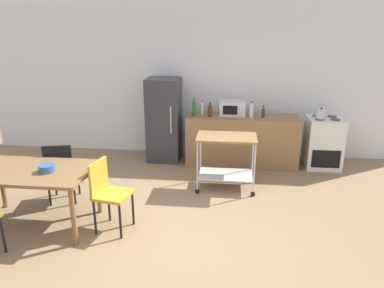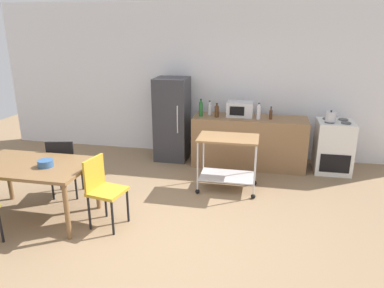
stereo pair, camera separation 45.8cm
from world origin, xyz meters
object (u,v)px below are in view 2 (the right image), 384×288
object	(u,v)px
stove_oven	(333,147)
refrigerator	(172,119)
kitchen_cart	(228,155)
microwave	(240,109)
bottle_wine	(271,114)
bottle_sesame_oil	(217,111)
fruit_bowl	(46,163)
kettle	(331,117)
bottle_hot_sauce	(201,109)
chair_black	(64,164)
bottle_olive_oil	(210,109)
dining_table	(31,170)
chair_mustard	(103,187)
bottle_soda	(259,112)

from	to	relation	value
stove_oven	refrigerator	bearing A→B (deg)	178.40
stove_oven	refrigerator	xyz separation A→B (m)	(-2.90, 0.08, 0.32)
kitchen_cart	stove_oven	bearing A→B (deg)	33.41
kitchen_cart	microwave	world-z (taller)	microwave
stove_oven	bottle_wine	xyz separation A→B (m)	(-1.10, -0.06, 0.53)
bottle_sesame_oil	fruit_bowl	size ratio (longest dim) A/B	1.31
refrigerator	kettle	distance (m)	2.80
kitchen_cart	bottle_hot_sauce	size ratio (longest dim) A/B	2.89
chair_black	stove_oven	bearing A→B (deg)	-168.37
kitchen_cart	bottle_sesame_oil	bearing A→B (deg)	107.34
kitchen_cart	bottle_sesame_oil	xyz separation A→B (m)	(-0.32, 1.03, 0.43)
bottle_olive_oil	fruit_bowl	size ratio (longest dim) A/B	1.37
bottle_wine	fruit_bowl	xyz separation A→B (m)	(-2.74, -2.48, -0.19)
bottle_olive_oil	bottle_wine	size ratio (longest dim) A/B	1.18
microwave	stove_oven	bearing A→B (deg)	-1.93
refrigerator	kettle	bearing A→B (deg)	-3.70
bottle_olive_oil	fruit_bowl	distance (m)	3.07
microwave	bottle_wine	bearing A→B (deg)	-12.36
dining_table	fruit_bowl	world-z (taller)	fruit_bowl
chair_mustard	bottle_sesame_oil	world-z (taller)	bottle_sesame_oil
microwave	kitchen_cart	bearing A→B (deg)	-93.60
kitchen_cart	chair_mustard	bearing A→B (deg)	-135.68
dining_table	kitchen_cart	bearing A→B (deg)	30.10
chair_mustard	stove_oven	size ratio (longest dim) A/B	0.97
chair_mustard	fruit_bowl	bearing A→B (deg)	103.66
bottle_soda	bottle_wine	world-z (taller)	bottle_soda
refrigerator	bottle_wine	bearing A→B (deg)	-4.59
bottle_wine	fruit_bowl	bearing A→B (deg)	-137.92
stove_oven	kitchen_cart	world-z (taller)	stove_oven
chair_mustard	bottle_sesame_oil	size ratio (longest dim) A/B	3.57
dining_table	microwave	world-z (taller)	microwave
dining_table	stove_oven	xyz separation A→B (m)	(4.08, 2.50, -0.22)
bottle_soda	kettle	distance (m)	1.19
microwave	bottle_wine	size ratio (longest dim) A/B	2.08
stove_oven	fruit_bowl	bearing A→B (deg)	-146.51
chair_black	fruit_bowl	xyz separation A→B (m)	(0.18, -0.68, 0.28)
kettle	dining_table	bearing A→B (deg)	-148.75
bottle_hot_sauce	bottle_soda	xyz separation A→B (m)	(1.02, -0.01, -0.01)
stove_oven	bottle_sesame_oil	distance (m)	2.11
microwave	bottle_soda	world-z (taller)	bottle_soda
chair_black	fruit_bowl	size ratio (longest dim) A/B	4.68
bottle_wine	kitchen_cart	bearing A→B (deg)	-120.01
bottle_olive_oil	bottle_soda	world-z (taller)	bottle_soda
stove_oven	bottle_olive_oil	distance (m)	2.25
chair_mustard	kettle	world-z (taller)	kettle
refrigerator	bottle_sesame_oil	distance (m)	0.91
refrigerator	fruit_bowl	bearing A→B (deg)	-109.74
kitchen_cart	microwave	bearing A→B (deg)	86.40
chair_mustard	fruit_bowl	world-z (taller)	chair_mustard
stove_oven	kettle	xyz separation A→B (m)	(-0.12, -0.10, 0.55)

